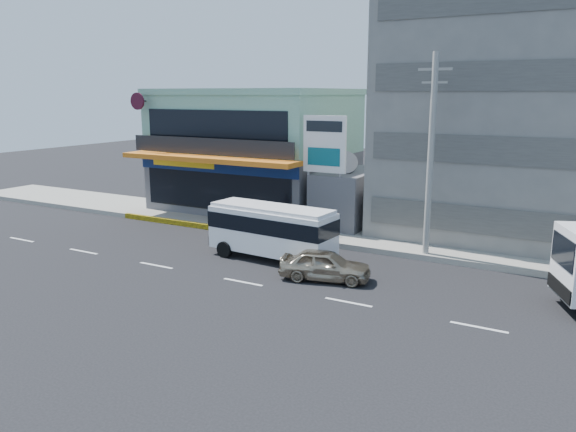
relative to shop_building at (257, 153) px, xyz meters
The scene contains 11 objects.
ground 16.57m from the shop_building, 60.16° to the right, with size 120.00×120.00×0.00m, color black.
sidewalk 14.27m from the shop_building, 18.88° to the right, with size 70.00×5.00×0.30m, color gray.
shop_building is the anchor object (origin of this frame).
concrete_building 18.28m from the shop_building, ahead, with size 16.00×12.00×14.00m, color gray.
gap_structure 8.53m from the shop_building, 13.67° to the right, with size 3.00×6.00×3.50m, color #4C4B50.
satellite_dish 8.54m from the shop_building, 20.21° to the right, with size 1.50×1.50×0.15m, color slate.
billboard 8.92m from the shop_building, 32.32° to the right, with size 2.60×0.18×6.90m.
utility_pole_near 15.50m from the shop_building, 25.06° to the right, with size 1.60×0.30×10.00m.
minibus 12.93m from the shop_building, 54.64° to the right, with size 6.62×2.65×2.71m.
sedan 16.54m from the shop_building, 47.26° to the right, with size 1.62×4.02×1.37m, color tan.
motorcycle_rider 8.85m from the shop_building, 60.76° to the right, with size 1.62×0.99×1.96m.
Camera 1 is at (13.11, -19.48, 8.10)m, focal length 35.00 mm.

